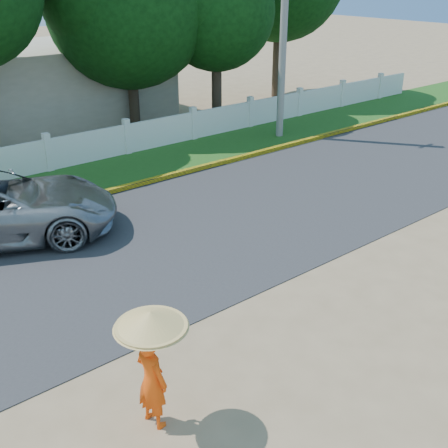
% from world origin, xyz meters
% --- Properties ---
extents(ground, '(120.00, 120.00, 0.00)m').
position_xyz_m(ground, '(0.00, 0.00, 0.00)').
color(ground, '#9E8460').
rests_on(ground, ground).
extents(road, '(60.00, 7.00, 0.02)m').
position_xyz_m(road, '(0.00, 4.50, 0.01)').
color(road, '#38383A').
rests_on(road, ground).
extents(grass_verge, '(60.00, 3.50, 0.03)m').
position_xyz_m(grass_verge, '(0.00, 9.75, 0.01)').
color(grass_verge, '#2D601E').
rests_on(grass_verge, ground).
extents(curb, '(40.00, 0.18, 0.16)m').
position_xyz_m(curb, '(0.00, 8.05, 0.08)').
color(curb, yellow).
rests_on(curb, ground).
extents(fence, '(40.00, 0.10, 1.10)m').
position_xyz_m(fence, '(0.00, 11.20, 0.55)').
color(fence, silver).
rests_on(fence, ground).
extents(building_near, '(10.00, 6.00, 3.20)m').
position_xyz_m(building_near, '(3.00, 18.00, 1.60)').
color(building_near, '#B7AD99').
rests_on(building_near, ground).
extents(utility_pole, '(0.28, 0.28, 9.04)m').
position_xyz_m(utility_pole, '(8.95, 9.36, 4.52)').
color(utility_pole, gray).
rests_on(utility_pole, ground).
extents(monk_with_parasol, '(1.07, 1.07, 1.94)m').
position_xyz_m(monk_with_parasol, '(-3.53, -0.67, 1.27)').
color(monk_with_parasol, '#FF4E0D').
rests_on(monk_with_parasol, ground).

